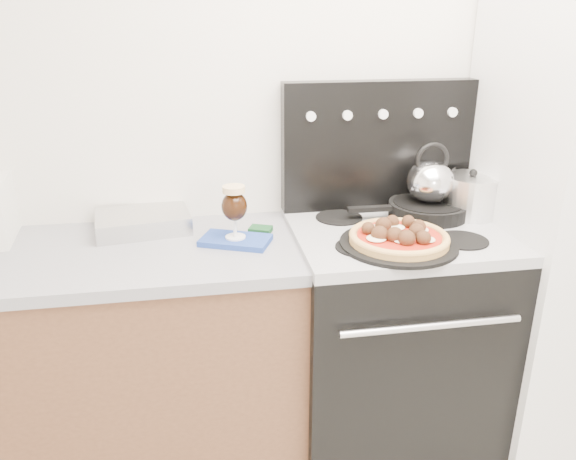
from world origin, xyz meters
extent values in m
cube|color=silver|center=(0.00, 1.50, 1.25)|extent=(3.50, 0.01, 2.50)
cube|color=brown|center=(-1.02, 1.20, 0.43)|extent=(1.45, 0.60, 0.86)
cube|color=gray|center=(-1.02, 1.20, 0.88)|extent=(1.48, 0.63, 0.04)
cube|color=black|center=(0.08, 1.18, 0.44)|extent=(0.76, 0.65, 0.88)
cube|color=#ADADB2|center=(0.08, 1.18, 0.90)|extent=(0.76, 0.65, 0.04)
cube|color=black|center=(0.08, 1.45, 1.17)|extent=(0.76, 0.08, 0.50)
cube|color=silver|center=(0.78, 1.15, 0.95)|extent=(0.64, 0.68, 1.90)
cube|color=silver|center=(-0.84, 1.38, 0.93)|extent=(0.37, 0.29, 0.07)
cube|color=#223F98|center=(-0.51, 1.19, 0.91)|extent=(0.27, 0.22, 0.02)
cylinder|color=black|center=(0.03, 1.02, 0.93)|extent=(0.45, 0.45, 0.01)
cylinder|color=black|center=(0.25, 1.29, 0.95)|extent=(0.31, 0.31, 0.05)
cylinder|color=silver|center=(0.41, 1.27, 0.99)|extent=(0.23, 0.23, 0.15)
camera|label=1|loc=(-0.64, -0.64, 1.65)|focal=35.00mm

